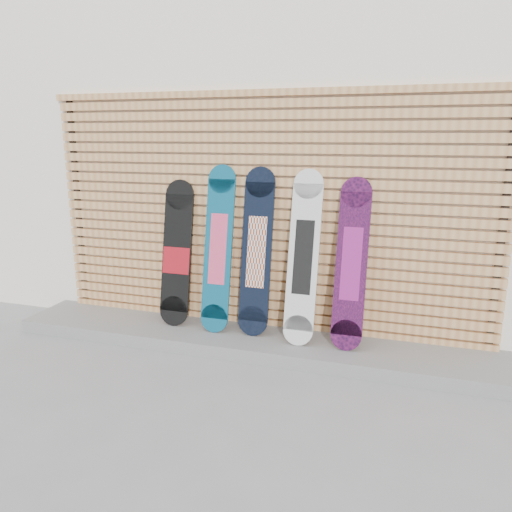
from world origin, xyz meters
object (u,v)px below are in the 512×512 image
Objects in this scene: snowboard_0 at (177,254)px; snowboard_2 at (257,252)px; snowboard_3 at (303,257)px; snowboard_4 at (351,264)px; snowboard_1 at (218,249)px.

snowboard_2 reaches higher than snowboard_0.
snowboard_2 reaches higher than snowboard_3.
snowboard_4 is at bearing 1.23° from snowboard_3.
snowboard_1 is 1.01× the size of snowboard_2.
snowboard_4 is at bearing -1.17° from snowboard_0.
snowboard_1 is 0.37m from snowboard_2.
snowboard_3 is 1.04× the size of snowboard_4.
snowboard_1 is at bearing 178.11° from snowboard_3.
snowboard_3 is (1.24, -0.04, 0.07)m from snowboard_0.
snowboard_4 is (0.41, 0.01, -0.03)m from snowboard_3.
snowboard_1 is at bearing -177.65° from snowboard_2.
snowboard_2 is at bearing 174.59° from snowboard_3.
snowboard_1 reaches higher than snowboard_4.
snowboard_4 is at bearing -0.83° from snowboard_1.
snowboard_0 is 0.92× the size of snowboard_3.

